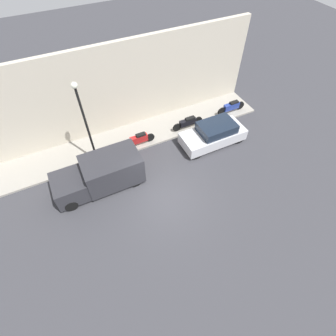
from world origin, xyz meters
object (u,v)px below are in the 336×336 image
motorcycle_black (188,122)px  motorcycle_red (139,139)px  motorcycle_blue (231,107)px  streetlamp (84,117)px  parked_car (214,134)px  delivery_van (100,174)px

motorcycle_black → motorcycle_red: motorcycle_red is taller
motorcycle_black → motorcycle_blue: motorcycle_blue is taller
motorcycle_black → streetlamp: 6.84m
motorcycle_black → streetlamp: size_ratio=0.42×
motorcycle_black → streetlamp: streetlamp is taller
parked_car → motorcycle_black: 1.99m
motorcycle_black → streetlamp: bearing=92.5°
delivery_van → motorcycle_black: 6.78m
delivery_van → motorcycle_blue: 10.17m
motorcycle_blue → streetlamp: (-0.38, 9.71, 2.78)m
delivery_van → motorcycle_red: 3.58m
parked_car → motorcycle_black: size_ratio=1.85×
parked_car → motorcycle_blue: parked_car is taller
motorcycle_black → motorcycle_red: (-0.11, 3.47, 0.03)m
motorcycle_blue → streetlamp: streetlamp is taller
motorcycle_red → delivery_van: bearing=123.1°
delivery_van → parked_car: bearing=-88.1°
delivery_van → motorcycle_red: bearing=-56.9°
parked_car → motorcycle_blue: size_ratio=1.86×
streetlamp → motorcycle_blue: bearing=-87.8°
streetlamp → parked_car: bearing=-102.3°
parked_car → delivery_van: bearing=91.9°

